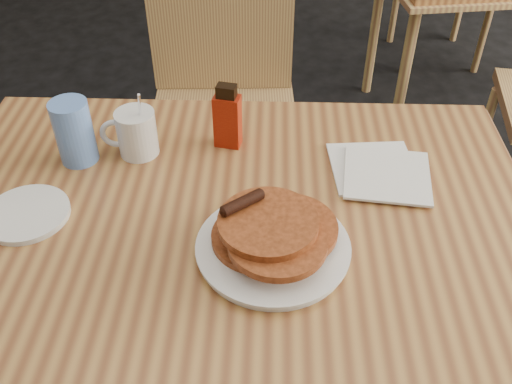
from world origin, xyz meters
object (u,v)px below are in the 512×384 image
coffee_mug (135,132)px  blue_tumbler (74,132)px  chair_main_far (223,76)px  syrup_bottle (227,118)px  main_table (232,224)px  pancake_plate (273,240)px

coffee_mug → blue_tumbler: size_ratio=1.14×
chair_main_far → coffee_mug: bearing=-105.9°
blue_tumbler → syrup_bottle: bearing=7.3°
main_table → chair_main_far: bearing=91.9°
main_table → blue_tumbler: bearing=151.7°
chair_main_far → pancake_plate: chair_main_far is taller
main_table → coffee_mug: (-0.21, 0.20, 0.10)m
syrup_bottle → blue_tumbler: size_ratio=1.06×
main_table → coffee_mug: coffee_mug is taller
main_table → syrup_bottle: syrup_bottle is taller
main_table → syrup_bottle: (-0.01, 0.22, 0.11)m
pancake_plate → syrup_bottle: (-0.08, 0.34, 0.04)m
main_table → syrup_bottle: size_ratio=8.63×
main_table → blue_tumbler: (-0.33, 0.18, 0.11)m
pancake_plate → coffee_mug: 0.42m
pancake_plate → coffee_mug: (-0.28, 0.31, 0.02)m
syrup_bottle → main_table: bearing=-73.1°
main_table → chair_main_far: chair_main_far is taller
pancake_plate → coffee_mug: bearing=131.7°
pancake_plate → blue_tumbler: size_ratio=1.98×
pancake_plate → main_table: bearing=122.3°
pancake_plate → syrup_bottle: size_ratio=1.86×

